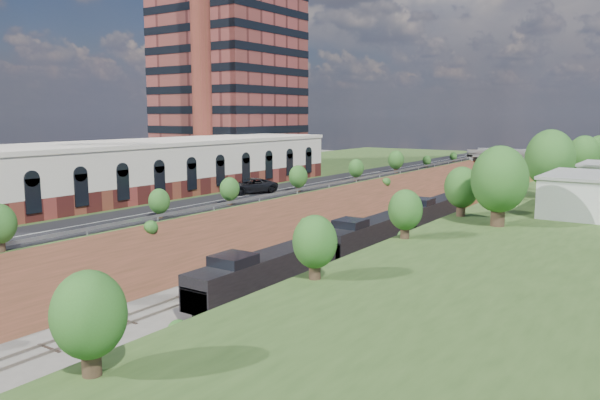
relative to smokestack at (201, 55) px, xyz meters
The scene contains 16 objects.
platform_left 23.05m from the smokestack, 53.13° to the left, with size 44.00×180.00×5.00m, color #334E20.
embankment_left 35.58m from the smokestack, ahead, with size 7.07×180.00×7.07m, color brown.
embankment_right 53.39m from the smokestack, ahead, with size 7.07×180.00×7.07m, color brown.
rail_left_track 41.86m from the smokestack, ahead, with size 1.58×180.00×0.18m, color gray.
rail_right_track 46.11m from the smokestack, ahead, with size 1.58×180.00×0.18m, color gray.
road 28.88m from the smokestack, 11.04° to the left, with size 8.00×180.00×0.10m, color black.
guardrail 31.59m from the smokestack, ahead, with size 0.10×171.00×0.70m.
commercial_building 25.69m from the smokestack, 66.04° to the right, with size 14.30×62.30×7.00m.
highrise_tower 19.55m from the smokestack, 116.57° to the left, with size 22.00×22.00×53.90m.
smokestack is the anchor object (origin of this frame).
overpass 77.82m from the smokestack, 61.39° to the left, with size 24.50×8.30×7.40m.
white_building_near 62.29m from the smokestack, ahead, with size 9.00×12.00×4.00m, color silver.
tree_right_large 57.52m from the smokestack, 16.80° to the right, with size 5.25×5.25×7.61m.
tree_left_crest 46.95m from the smokestack, 56.09° to the right, with size 2.45×2.45×3.55m.
freight_train 63.09m from the smokestack, 49.11° to the left, with size 2.96×166.74×4.55m.
suv 29.77m from the smokestack, 31.32° to the right, with size 3.31×7.18×1.99m, color black.
Camera 1 is at (32.15, -15.38, 15.51)m, focal length 35.00 mm.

